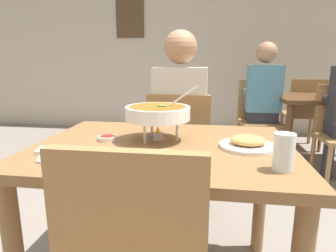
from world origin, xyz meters
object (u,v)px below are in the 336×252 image
(dining_table_far, at_px, (325,109))
(patron_bg_middle, at_px, (263,95))
(diner_main, at_px, (180,114))
(chair_bg_middle, at_px, (258,115))
(appetizer_plate, at_px, (248,143))
(sauce_dish, at_px, (108,138))
(chair_bg_right, at_px, (304,110))
(chair_diner_main, at_px, (180,148))
(rice_plate, at_px, (164,161))
(drink_glass, at_px, (284,154))
(curry_bowl, at_px, (158,113))
(dining_table_main, at_px, (163,169))

(dining_table_far, distance_m, patron_bg_middle, 0.66)
(diner_main, bearing_deg, chair_bg_middle, 61.77)
(appetizer_plate, distance_m, patron_bg_middle, 2.09)
(sauce_dish, relative_size, chair_bg_right, 0.10)
(chair_diner_main, height_order, rice_plate, chair_diner_main)
(chair_diner_main, distance_m, dining_table_far, 1.93)
(drink_glass, xyz_separation_m, chair_bg_middle, (0.30, 2.40, -0.29))
(curry_bowl, height_order, drink_glass, curry_bowl)
(drink_glass, xyz_separation_m, dining_table_far, (0.97, 2.28, -0.19))
(appetizer_plate, bearing_deg, drink_glass, -71.43)
(chair_bg_right, relative_size, patron_bg_middle, 0.69)
(rice_plate, relative_size, drink_glass, 1.85)
(chair_bg_right, bearing_deg, dining_table_far, -85.21)
(patron_bg_middle, bearing_deg, chair_bg_right, 39.92)
(dining_table_main, xyz_separation_m, chair_bg_right, (1.38, 2.56, -0.12))
(dining_table_main, relative_size, rice_plate, 4.73)
(curry_bowl, distance_m, chair_bg_right, 2.89)
(appetizer_plate, xyz_separation_m, patron_bg_middle, (0.41, 2.05, -0.02))
(curry_bowl, bearing_deg, dining_table_far, 53.40)
(dining_table_far, height_order, chair_bg_right, chair_bg_right)
(diner_main, distance_m, appetizer_plate, 0.83)
(rice_plate, xyz_separation_m, sauce_dish, (-0.32, 0.30, -0.01))
(chair_bg_middle, bearing_deg, dining_table_main, -109.25)
(sauce_dish, distance_m, drink_glass, 0.78)
(sauce_dish, bearing_deg, curry_bowl, 8.84)
(dining_table_far, bearing_deg, curry_bowl, -126.60)
(curry_bowl, relative_size, chair_bg_middle, 0.37)
(curry_bowl, xyz_separation_m, chair_bg_right, (1.41, 2.49, -0.37))
(dining_table_main, distance_m, chair_bg_middle, 2.28)
(drink_glass, height_order, dining_table_far, drink_glass)
(sauce_dish, bearing_deg, appetizer_plate, -2.46)
(dining_table_main, xyz_separation_m, drink_glass, (0.45, -0.25, 0.18))
(chair_diner_main, relative_size, sauce_dish, 10.00)
(dining_table_main, bearing_deg, diner_main, 90.00)
(chair_bg_middle, bearing_deg, drink_glass, -97.03)
(rice_plate, distance_m, chair_bg_middle, 2.53)
(chair_diner_main, distance_m, appetizer_plate, 0.84)
(appetizer_plate, relative_size, chair_bg_middle, 0.27)
(diner_main, bearing_deg, rice_plate, -87.41)
(appetizer_plate, xyz_separation_m, chair_bg_middle, (0.38, 2.14, -0.26))
(dining_table_main, distance_m, chair_bg_right, 2.90)
(dining_table_main, height_order, appetizer_plate, appetizer_plate)
(appetizer_plate, height_order, chair_bg_middle, chair_bg_middle)
(curry_bowl, relative_size, rice_plate, 1.39)
(appetizer_plate, bearing_deg, dining_table_main, -179.89)
(diner_main, relative_size, appetizer_plate, 5.46)
(curry_bowl, bearing_deg, appetizer_plate, -9.00)
(chair_bg_right, xyz_separation_m, patron_bg_middle, (-0.60, -0.50, 0.24))
(appetizer_plate, height_order, chair_bg_right, chair_bg_right)
(rice_plate, relative_size, chair_bg_middle, 0.27)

